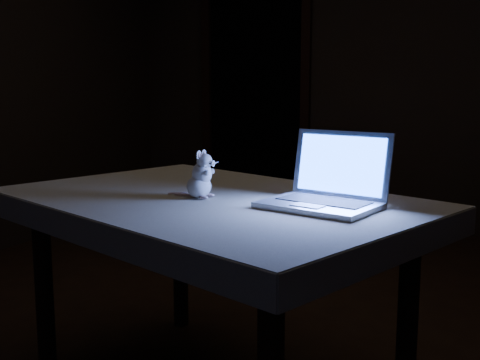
% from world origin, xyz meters
% --- Properties ---
extents(floor, '(5.00, 5.00, 0.00)m').
position_xyz_m(floor, '(0.00, 0.00, 0.00)').
color(floor, black).
rests_on(floor, ground).
extents(back_wall, '(4.50, 0.04, 2.60)m').
position_xyz_m(back_wall, '(0.00, 2.50, 1.30)').
color(back_wall, black).
rests_on(back_wall, ground).
extents(doorway, '(1.06, 0.36, 2.13)m').
position_xyz_m(doorway, '(-1.10, 2.50, 1.06)').
color(doorway, black).
rests_on(doorway, back_wall).
extents(table, '(1.67, 1.35, 0.78)m').
position_xyz_m(table, '(0.13, -0.58, 0.39)').
color(table, black).
rests_on(table, floor).
extents(tablecloth, '(1.82, 1.52, 0.09)m').
position_xyz_m(tablecloth, '(0.21, -0.61, 0.74)').
color(tablecloth, beige).
rests_on(tablecloth, table).
extents(laptop, '(0.43, 0.39, 0.25)m').
position_xyz_m(laptop, '(0.56, -0.61, 0.91)').
color(laptop, '#B3B3B8').
rests_on(laptop, tablecloth).
extents(plush_mouse, '(0.15, 0.15, 0.17)m').
position_xyz_m(plush_mouse, '(0.10, -0.62, 0.87)').
color(plush_mouse, silver).
rests_on(plush_mouse, tablecloth).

